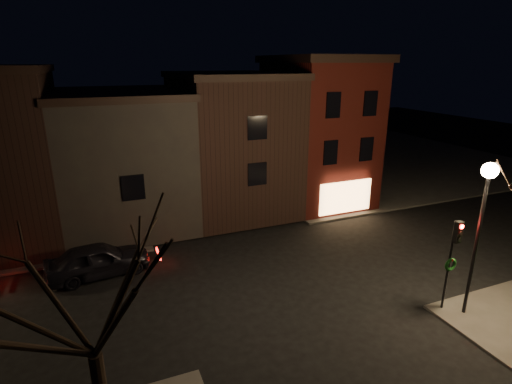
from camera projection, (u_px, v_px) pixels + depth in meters
ground at (271, 276)px, 19.92m from camera, size 120.00×120.00×0.00m
sidewalk_far_right at (360, 157)px, 44.70m from camera, size 30.00×30.00×0.12m
corner_building at (318, 130)px, 29.46m from camera, size 6.50×8.50×10.50m
row_building_a at (230, 141)px, 28.20m from camera, size 7.30×10.30×9.40m
row_building_b at (124, 157)px, 25.74m from camera, size 7.80×10.30×8.40m
street_lamp_near at (485, 199)px, 15.27m from camera, size 0.60×0.60×6.48m
traffic_signal at (453, 252)px, 16.22m from camera, size 0.58×0.38×4.05m
bare_tree_left at (83, 277)px, 9.19m from camera, size 5.60×5.60×7.50m
parked_car_a at (98, 260)px, 19.78m from camera, size 5.12×2.58×1.67m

